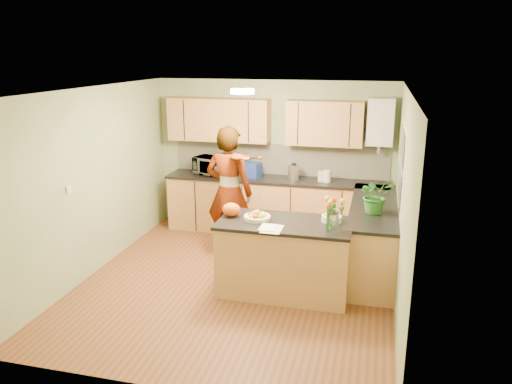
# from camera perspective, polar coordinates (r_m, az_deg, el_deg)

# --- Properties ---
(floor) EXTENTS (4.50, 4.50, 0.00)m
(floor) POSITION_cam_1_polar(r_m,az_deg,el_deg) (6.71, -2.10, -10.21)
(floor) COLOR brown
(floor) RESTS_ON ground
(ceiling) EXTENTS (4.00, 4.50, 0.02)m
(ceiling) POSITION_cam_1_polar(r_m,az_deg,el_deg) (6.05, -2.34, 11.59)
(ceiling) COLOR silver
(ceiling) RESTS_ON wall_back
(wall_back) EXTENTS (4.00, 0.02, 2.50)m
(wall_back) POSITION_cam_1_polar(r_m,az_deg,el_deg) (8.39, 2.05, 4.15)
(wall_back) COLOR gray
(wall_back) RESTS_ON floor
(wall_front) EXTENTS (4.00, 0.02, 2.50)m
(wall_front) POSITION_cam_1_polar(r_m,az_deg,el_deg) (4.27, -10.68, -7.83)
(wall_front) COLOR gray
(wall_front) RESTS_ON floor
(wall_left) EXTENTS (0.02, 4.50, 2.50)m
(wall_left) POSITION_cam_1_polar(r_m,az_deg,el_deg) (7.07, -17.98, 1.17)
(wall_left) COLOR gray
(wall_left) RESTS_ON floor
(wall_right) EXTENTS (0.02, 4.50, 2.50)m
(wall_right) POSITION_cam_1_polar(r_m,az_deg,el_deg) (6.04, 16.33, -1.12)
(wall_right) COLOR gray
(wall_right) RESTS_ON floor
(back_counter) EXTENTS (3.64, 0.62, 0.94)m
(back_counter) POSITION_cam_1_polar(r_m,az_deg,el_deg) (8.28, 2.25, -1.58)
(back_counter) COLOR tan
(back_counter) RESTS_ON floor
(right_counter) EXTENTS (0.62, 2.24, 0.94)m
(right_counter) POSITION_cam_1_polar(r_m,az_deg,el_deg) (7.09, 13.20, -5.05)
(right_counter) COLOR tan
(right_counter) RESTS_ON floor
(splashback) EXTENTS (3.60, 0.02, 0.52)m
(splashback) POSITION_cam_1_polar(r_m,az_deg,el_deg) (8.37, 2.70, 3.76)
(splashback) COLOR beige
(splashback) RESTS_ON back_counter
(upper_cabinets) EXTENTS (3.20, 0.34, 0.70)m
(upper_cabinets) POSITION_cam_1_polar(r_m,az_deg,el_deg) (8.16, 0.63, 8.11)
(upper_cabinets) COLOR tan
(upper_cabinets) RESTS_ON wall_back
(boiler) EXTENTS (0.40, 0.30, 0.86)m
(boiler) POSITION_cam_1_polar(r_m,az_deg,el_deg) (7.95, 14.04, 7.78)
(boiler) COLOR silver
(boiler) RESTS_ON wall_back
(window_right) EXTENTS (0.01, 1.30, 1.05)m
(window_right) POSITION_cam_1_polar(r_m,az_deg,el_deg) (6.55, 16.30, 2.88)
(window_right) COLOR silver
(window_right) RESTS_ON wall_right
(light_switch) EXTENTS (0.02, 0.09, 0.09)m
(light_switch) POSITION_cam_1_polar(r_m,az_deg,el_deg) (6.57, -20.62, 0.28)
(light_switch) COLOR silver
(light_switch) RESTS_ON wall_left
(ceiling_lamp) EXTENTS (0.30, 0.30, 0.07)m
(ceiling_lamp) POSITION_cam_1_polar(r_m,az_deg,el_deg) (6.34, -1.57, 11.44)
(ceiling_lamp) COLOR #FFEABF
(ceiling_lamp) RESTS_ON ceiling
(peninsula_island) EXTENTS (1.63, 0.84, 0.94)m
(peninsula_island) POSITION_cam_1_polar(r_m,az_deg,el_deg) (6.27, 3.27, -7.44)
(peninsula_island) COLOR tan
(peninsula_island) RESTS_ON floor
(fruit_dish) EXTENTS (0.33, 0.33, 0.12)m
(fruit_dish) POSITION_cam_1_polar(r_m,az_deg,el_deg) (6.16, 0.14, -2.74)
(fruit_dish) COLOR beige
(fruit_dish) RESTS_ON peninsula_island
(orange_bowl) EXTENTS (0.25, 0.25, 0.14)m
(orange_bowl) POSITION_cam_1_polar(r_m,az_deg,el_deg) (6.16, 8.65, -2.80)
(orange_bowl) COLOR beige
(orange_bowl) RESTS_ON peninsula_island
(flower_vase) EXTENTS (0.28, 0.28, 0.51)m
(flower_vase) POSITION_cam_1_polar(r_m,az_deg,el_deg) (5.76, 8.94, -1.25)
(flower_vase) COLOR silver
(flower_vase) RESTS_ON peninsula_island
(orange_bag) EXTENTS (0.27, 0.24, 0.17)m
(orange_bag) POSITION_cam_1_polar(r_m,az_deg,el_deg) (6.28, -2.83, -2.02)
(orange_bag) COLOR #E15412
(orange_bag) RESTS_ON peninsula_island
(papers) EXTENTS (0.23, 0.32, 0.01)m
(papers) POSITION_cam_1_polar(r_m,az_deg,el_deg) (5.84, 1.82, -4.23)
(papers) COLOR white
(papers) RESTS_ON peninsula_island
(violinist) EXTENTS (0.77, 0.56, 1.94)m
(violinist) POSITION_cam_1_polar(r_m,az_deg,el_deg) (7.24, -3.09, -0.03)
(violinist) COLOR #DFA488
(violinist) RESTS_ON floor
(violin) EXTENTS (0.68, 0.59, 0.17)m
(violin) POSITION_cam_1_polar(r_m,az_deg,el_deg) (6.84, -2.09, 4.07)
(violin) COLOR #4C1104
(violin) RESTS_ON violinist
(microwave) EXTENTS (0.62, 0.51, 0.29)m
(microwave) POSITION_cam_1_polar(r_m,az_deg,el_deg) (8.43, -5.21, 3.02)
(microwave) COLOR silver
(microwave) RESTS_ON back_counter
(blue_box) EXTENTS (0.35, 0.29, 0.24)m
(blue_box) POSITION_cam_1_polar(r_m,az_deg,el_deg) (8.21, -0.55, 2.55)
(blue_box) COLOR navy
(blue_box) RESTS_ON back_counter
(kettle) EXTENTS (0.18, 0.18, 0.33)m
(kettle) POSITION_cam_1_polar(r_m,az_deg,el_deg) (8.05, 4.34, 2.34)
(kettle) COLOR #BCBBC1
(kettle) RESTS_ON back_counter
(jar_cream) EXTENTS (0.12, 0.12, 0.16)m
(jar_cream) POSITION_cam_1_polar(r_m,az_deg,el_deg) (8.02, 7.45, 1.80)
(jar_cream) COLOR beige
(jar_cream) RESTS_ON back_counter
(jar_white) EXTENTS (0.16, 0.16, 0.19)m
(jar_white) POSITION_cam_1_polar(r_m,az_deg,el_deg) (7.97, 8.11, 1.79)
(jar_white) COLOR silver
(jar_white) RESTS_ON back_counter
(potted_plant) EXTENTS (0.54, 0.51, 0.48)m
(potted_plant) POSITION_cam_1_polar(r_m,az_deg,el_deg) (6.52, 13.52, -0.32)
(potted_plant) COLOR #296B23
(potted_plant) RESTS_ON right_counter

